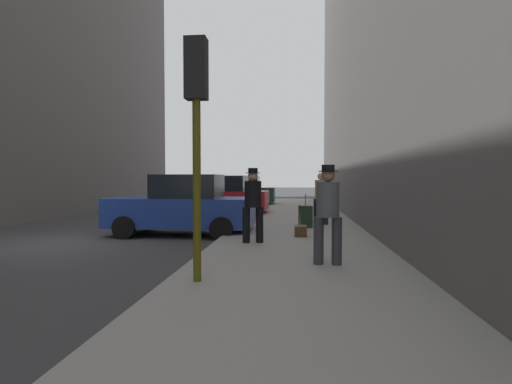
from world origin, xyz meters
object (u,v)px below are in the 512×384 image
at_px(pedestrian_with_fedora, 253,201).
at_px(parked_dark_green_sedan, 240,192).
at_px(parked_blue_sedan, 183,206).
at_px(traffic_light, 197,106).
at_px(parked_red_hatchback, 222,197).
at_px(duffel_bag, 301,231).
at_px(pedestrian_in_tan_coat, 321,196).
at_px(pedestrian_with_beanie, 328,209).
at_px(rolling_suitcase, 305,216).
at_px(fire_hydrant, 254,211).

bearing_deg(pedestrian_with_fedora, parked_dark_green_sedan, 99.16).
xyz_separation_m(parked_blue_sedan, pedestrian_with_fedora, (2.30, -2.08, 0.29)).
bearing_deg(traffic_light, parked_blue_sedan, 108.08).
relative_size(parked_red_hatchback, duffel_bag, 9.69).
xyz_separation_m(pedestrian_in_tan_coat, pedestrian_with_beanie, (-0.26, -6.14, 0.03)).
bearing_deg(parked_red_hatchback, duffel_bag, -63.98).
xyz_separation_m(parked_dark_green_sedan, rolling_suitcase, (3.62, -11.12, -0.36)).
bearing_deg(parked_dark_green_sedan, fire_hydrant, -79.01).
distance_m(parked_blue_sedan, parked_dark_green_sedan, 12.19).
bearing_deg(pedestrian_with_beanie, duffel_bag, 97.35).
bearing_deg(parked_blue_sedan, duffel_bag, -15.09).
relative_size(rolling_suitcase, duffel_bag, 2.36).
bearing_deg(rolling_suitcase, pedestrian_with_fedora, -112.63).
bearing_deg(pedestrian_with_fedora, parked_blue_sedan, 137.88).
bearing_deg(pedestrian_in_tan_coat, traffic_light, -107.03).
xyz_separation_m(parked_blue_sedan, duffel_bag, (3.45, -0.93, -0.56)).
bearing_deg(duffel_bag, parked_red_hatchback, 116.02).
bearing_deg(pedestrian_with_fedora, pedestrian_in_tan_coat, 64.64).
height_order(pedestrian_with_beanie, rolling_suitcase, pedestrian_with_beanie).
bearing_deg(pedestrian_with_fedora, rolling_suitcase, 67.37).
distance_m(parked_blue_sedan, duffel_bag, 3.61).
relative_size(parked_red_hatchback, rolling_suitcase, 4.10).
distance_m(parked_dark_green_sedan, pedestrian_with_beanie, 16.98).
xyz_separation_m(pedestrian_with_fedora, pedestrian_with_beanie, (1.58, -2.25, 0.00)).
bearing_deg(pedestrian_in_tan_coat, pedestrian_with_beanie, -92.41).
xyz_separation_m(parked_red_hatchback, duffel_bag, (3.45, -7.06, -0.56)).
distance_m(pedestrian_in_tan_coat, pedestrian_with_beanie, 6.14).
relative_size(parked_blue_sedan, pedestrian_with_fedora, 2.37).
xyz_separation_m(pedestrian_with_fedora, duffel_bag, (1.14, 1.15, -0.85)).
relative_size(parked_blue_sedan, parked_dark_green_sedan, 1.00).
xyz_separation_m(pedestrian_in_tan_coat, pedestrian_with_fedora, (-1.84, -3.88, 0.03)).
distance_m(traffic_light, pedestrian_with_fedora, 3.97).
xyz_separation_m(fire_hydrant, duffel_bag, (1.64, -3.84, -0.21)).
height_order(parked_blue_sedan, parked_red_hatchback, same).
relative_size(pedestrian_in_tan_coat, rolling_suitcase, 1.64).
bearing_deg(parked_red_hatchback, rolling_suitcase, -54.45).
distance_m(traffic_light, pedestrian_with_beanie, 2.93).
distance_m(pedestrian_with_fedora, duffel_bag, 1.83).
relative_size(pedestrian_in_tan_coat, pedestrian_with_fedora, 0.96).
distance_m(parked_blue_sedan, rolling_suitcase, 3.79).
distance_m(parked_red_hatchback, parked_dark_green_sedan, 6.06).
relative_size(parked_red_hatchback, pedestrian_in_tan_coat, 2.49).
xyz_separation_m(parked_red_hatchback, pedestrian_with_fedora, (2.30, -8.21, 0.29)).
xyz_separation_m(parked_red_hatchback, pedestrian_with_beanie, (3.89, -10.47, 0.29)).
xyz_separation_m(parked_blue_sedan, parked_red_hatchback, (-0.00, 6.13, 0.00)).
bearing_deg(fire_hydrant, pedestrian_in_tan_coat, -25.25).
relative_size(pedestrian_with_beanie, rolling_suitcase, 1.71).
distance_m(parked_blue_sedan, pedestrian_with_beanie, 5.83).
height_order(pedestrian_with_fedora, rolling_suitcase, pedestrian_with_fedora).
bearing_deg(fire_hydrant, duffel_bag, -66.81).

